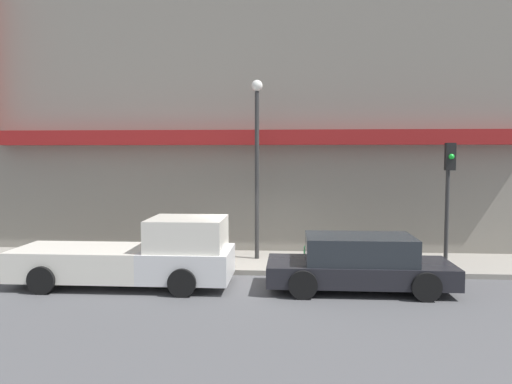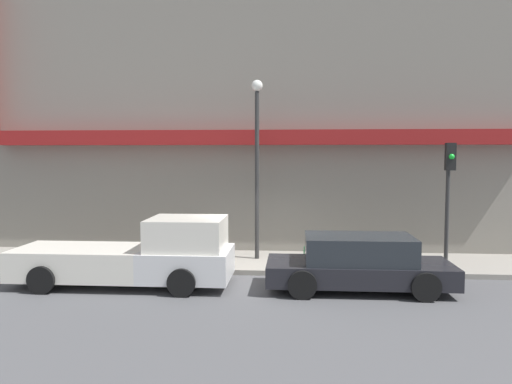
# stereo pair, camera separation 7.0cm
# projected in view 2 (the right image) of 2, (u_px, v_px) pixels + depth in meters

# --- Properties ---
(ground_plane) EXTENTS (80.00, 80.00, 0.00)m
(ground_plane) POSITION_uv_depth(u_px,v_px,m) (251.00, 275.00, 14.51)
(ground_plane) COLOR #4C4C4F
(sidewalk) EXTENTS (36.00, 3.00, 0.15)m
(sidewalk) POSITION_uv_depth(u_px,v_px,m) (255.00, 262.00, 16.00)
(sidewalk) COLOR gray
(sidewalk) RESTS_ON ground
(building) EXTENTS (19.80, 3.80, 10.83)m
(building) POSITION_uv_depth(u_px,v_px,m) (261.00, 104.00, 18.57)
(building) COLOR gray
(building) RESTS_ON ground
(pickup_truck) EXTENTS (5.79, 2.14, 1.84)m
(pickup_truck) POSITION_uv_depth(u_px,v_px,m) (139.00, 256.00, 13.35)
(pickup_truck) COLOR silver
(pickup_truck) RESTS_ON ground
(parked_car) EXTENTS (4.75, 2.10, 1.42)m
(parked_car) POSITION_uv_depth(u_px,v_px,m) (359.00, 263.00, 12.93)
(parked_car) COLOR black
(parked_car) RESTS_ON ground
(fire_hydrant) EXTENTS (0.21, 0.21, 0.64)m
(fire_hydrant) POSITION_uv_depth(u_px,v_px,m) (307.00, 255.00, 15.12)
(fire_hydrant) COLOR #196633
(fire_hydrant) RESTS_ON sidewalk
(street_lamp) EXTENTS (0.36, 0.36, 5.72)m
(street_lamp) POSITION_uv_depth(u_px,v_px,m) (257.00, 148.00, 15.91)
(street_lamp) COLOR #2D2D2D
(street_lamp) RESTS_ON sidewalk
(traffic_light) EXTENTS (0.28, 0.42, 3.71)m
(traffic_light) POSITION_uv_depth(u_px,v_px,m) (449.00, 182.00, 14.62)
(traffic_light) COLOR #2D2D2D
(traffic_light) RESTS_ON sidewalk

